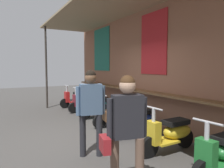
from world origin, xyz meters
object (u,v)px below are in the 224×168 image
object	(u,v)px
scooter_red	(78,98)
scooter_teal	(100,106)
scooter_black	(117,113)
shopper_with_handbag	(126,124)
shopper_browsing	(92,104)
scooter_green	(224,152)
scooter_maroon	(87,102)
scooter_yellow	(171,133)
scooter_blue	(138,121)

from	to	relation	value
scooter_red	scooter_teal	distance (m)	2.22
scooter_black	shopper_with_handbag	size ratio (longest dim) A/B	0.86
scooter_teal	shopper_browsing	bearing A→B (deg)	56.97
scooter_red	shopper_with_handbag	xyz separation A→B (m)	(6.32, -1.62, 0.60)
scooter_green	shopper_with_handbag	distance (m)	1.76
scooter_maroon	shopper_browsing	world-z (taller)	shopper_browsing
scooter_black	scooter_yellow	size ratio (longest dim) A/B	1.00
scooter_teal	scooter_blue	size ratio (longest dim) A/B	1.00
shopper_browsing	scooter_green	bearing A→B (deg)	-127.38
scooter_maroon	scooter_black	world-z (taller)	same
scooter_green	shopper_with_handbag	size ratio (longest dim) A/B	0.86
scooter_black	scooter_green	world-z (taller)	same
scooter_maroon	shopper_with_handbag	bearing A→B (deg)	68.70
scooter_teal	scooter_black	bearing A→B (deg)	85.92
scooter_blue	shopper_with_handbag	distance (m)	2.57
scooter_blue	shopper_browsing	size ratio (longest dim) A/B	0.84
scooter_black	shopper_browsing	world-z (taller)	shopper_browsing
scooter_black	scooter_red	bearing A→B (deg)	-89.75
scooter_red	scooter_yellow	world-z (taller)	same
scooter_yellow	scooter_maroon	bearing A→B (deg)	-90.65
scooter_green	shopper_browsing	xyz separation A→B (m)	(-1.72, -1.51, 0.63)
scooter_black	shopper_with_handbag	world-z (taller)	shopper_with_handbag
shopper_with_handbag	shopper_browsing	bearing A→B (deg)	-171.26
scooter_red	scooter_teal	world-z (taller)	same
scooter_red	scooter_blue	size ratio (longest dim) A/B	1.00
scooter_maroon	shopper_browsing	size ratio (longest dim) A/B	0.84
scooter_maroon	shopper_with_handbag	distance (m)	5.50
scooter_teal	shopper_with_handbag	bearing A→B (deg)	64.38
scooter_maroon	scooter_black	bearing A→B (deg)	85.92
scooter_maroon	scooter_yellow	size ratio (longest dim) A/B	1.00
scooter_black	scooter_green	xyz separation A→B (m)	(3.29, -0.00, 0.00)
scooter_maroon	scooter_green	distance (m)	5.57
scooter_teal	scooter_yellow	world-z (taller)	same
scooter_black	shopper_browsing	xyz separation A→B (m)	(1.56, -1.51, 0.63)
scooter_yellow	shopper_with_handbag	size ratio (longest dim) A/B	0.86
scooter_blue	scooter_yellow	distance (m)	1.12
scooter_black	scooter_yellow	xyz separation A→B (m)	(2.16, -0.00, 0.00)
scooter_yellow	shopper_with_handbag	bearing A→B (deg)	25.04
scooter_green	scooter_black	bearing A→B (deg)	-93.93
scooter_teal	shopper_browsing	world-z (taller)	shopper_browsing
shopper_with_handbag	shopper_browsing	size ratio (longest dim) A/B	0.97
scooter_black	scooter_yellow	distance (m)	2.16
scooter_blue	scooter_maroon	bearing A→B (deg)	-92.11
scooter_maroon	scooter_blue	bearing A→B (deg)	85.92
scooter_blue	scooter_yellow	bearing A→B (deg)	87.89
shopper_with_handbag	scooter_blue	bearing A→B (deg)	153.00
scooter_maroon	scooter_green	world-z (taller)	same
scooter_black	scooter_green	distance (m)	3.29
scooter_red	scooter_blue	world-z (taller)	same
scooter_maroon	scooter_teal	world-z (taller)	same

